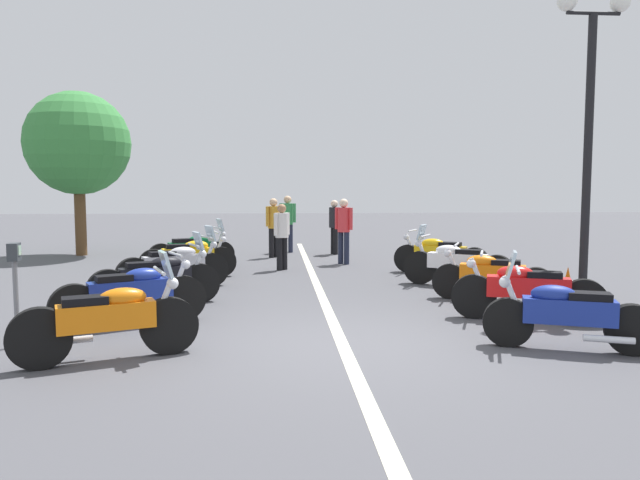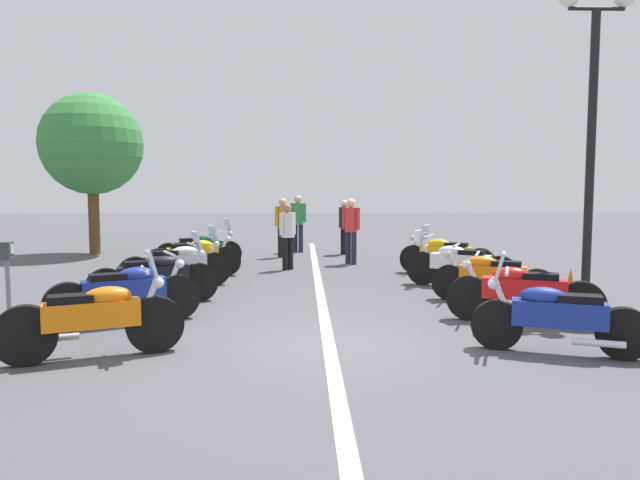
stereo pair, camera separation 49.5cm
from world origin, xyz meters
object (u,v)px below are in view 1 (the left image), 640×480
Objects in this scene: motorcycle_right_row_4 at (439,254)px; bystander_3 at (282,232)px; motorcycle_left_row_0 at (109,319)px; motorcycle_left_row_4 at (189,257)px; motorcycle_right_row_3 at (456,263)px; traffic_cone_1 at (567,285)px; motorcycle_left_row_5 at (193,249)px; bystander_4 at (344,226)px; motorcycle_left_row_1 at (132,294)px; street_lamp_twin_globe at (590,95)px; motorcycle_right_row_1 at (526,290)px; motorcycle_left_row_2 at (157,278)px; roadside_tree_0 at (78,144)px; motorcycle_right_row_0 at (566,313)px; motorcycle_right_row_2 at (491,275)px; motorcycle_left_row_3 at (175,265)px; bystander_0 at (274,223)px; bystander_2 at (288,219)px; bystander_1 at (334,223)px; parking_meter at (15,275)px.

motorcycle_right_row_4 is 3.75m from bystander_3.
motorcycle_left_row_0 reaches higher than motorcycle_left_row_4.
traffic_cone_1 is (-1.69, -1.45, -0.19)m from motorcycle_right_row_3.
motorcycle_left_row_5 is (1.58, 0.13, 0.01)m from motorcycle_left_row_4.
motorcycle_left_row_1 is at bearing 9.47° from bystander_4.
motorcycle_right_row_1 is at bearing 128.24° from street_lamp_twin_globe.
motorcycle_left_row_2 is at bearing 88.82° from traffic_cone_1.
motorcycle_right_row_0 is at bearing -139.84° from roadside_tree_0.
motorcycle_right_row_2 is (-3.05, -5.63, -0.01)m from motorcycle_left_row_4.
street_lamp_twin_globe is at bearing -120.76° from motorcycle_right_row_1.
motorcycle_left_row_3 is at bearing -148.60° from roadside_tree_0.
motorcycle_right_row_1 is at bearing 119.49° from motorcycle_right_row_4.
motorcycle_left_row_3 is 8.00m from street_lamp_twin_globe.
bystander_0 is (6.99, 5.09, 0.70)m from traffic_cone_1.
motorcycle_right_row_1 is 10.26m from bystander_2.
bystander_4 is (3.66, 1.83, 0.52)m from motorcycle_right_row_3.
motorcycle_right_row_1 is 1.07× the size of motorcycle_right_row_4.
motorcycle_right_row_0 is (0.02, -5.37, -0.02)m from motorcycle_left_row_0.
motorcycle_right_row_1 is at bearing -76.64° from motorcycle_right_row_0.
motorcycle_left_row_1 is at bearing -116.33° from motorcycle_left_row_2.
bystander_2 is (11.26, -2.25, 0.55)m from motorcycle_left_row_0.
motorcycle_left_row_0 is 8.49m from motorcycle_right_row_4.
traffic_cone_1 is at bearing -113.12° from motorcycle_right_row_1.
motorcycle_right_row_1 is at bearing 165.39° from bystander_0.
motorcycle_right_row_2 is at bearing -44.04° from motorcycle_left_row_4.
bystander_4 is 0.36× the size of roadside_tree_0.
motorcycle_right_row_4 is at bearing 12.84° from motorcycle_left_row_1.
bystander_1 reaches higher than motorcycle_left_row_5.
motorcycle_right_row_1 is 7.04m from bystander_4.
motorcycle_left_row_4 is (1.44, -0.05, -0.01)m from motorcycle_left_row_3.
motorcycle_left_row_3 is at bearing 46.05° from motorcycle_right_row_4.
roadside_tree_0 is at bearing -29.46° from motorcycle_right_row_0.
motorcycle_left_row_0 is 11.49m from bystander_2.
bystander_2 reaches higher than motorcycle_right_row_3.
motorcycle_left_row_2 is (1.43, -0.07, 0.01)m from motorcycle_left_row_1.
motorcycle_left_row_1 is 0.42× the size of roadside_tree_0.
bystander_3 is at bearing 145.88° from bystander_0.
bystander_1 is (2.87, -3.77, 0.48)m from motorcycle_left_row_5.
motorcycle_left_row_2 is 1.01× the size of motorcycle_left_row_5.
motorcycle_left_row_1 is 6.08m from motorcycle_left_row_5.
bystander_0 reaches higher than bystander_1.
bystander_2 is at bearing -87.00° from roadside_tree_0.
motorcycle_right_row_2 is at bearing -12.06° from motorcycle_left_row_1.
motorcycle_left_row_5 reaches higher than traffic_cone_1.
motorcycle_right_row_1 is at bearing -96.92° from bystander_1.
motorcycle_left_row_2 is 0.43× the size of roadside_tree_0.
bystander_4 reaches higher than motorcycle_right_row_1.
traffic_cone_1 is (-3.22, -6.93, -0.17)m from motorcycle_left_row_4.
bystander_3 is at bearing 42.71° from motorcycle_left_row_1.
motorcycle_left_row_4 is at bearing 68.85° from parking_meter.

